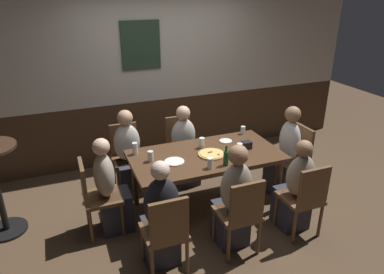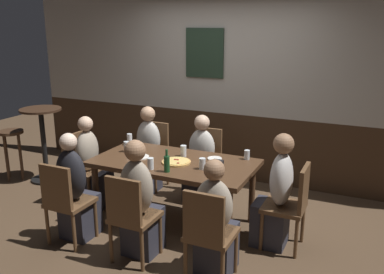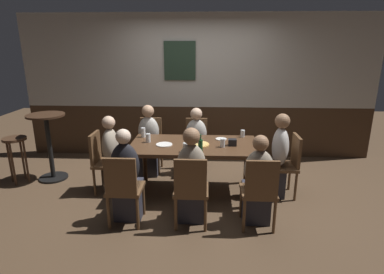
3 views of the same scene
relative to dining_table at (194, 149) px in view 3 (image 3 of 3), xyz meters
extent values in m
plane|color=#4C3826|center=(0.00, 0.00, -0.66)|extent=(12.00, 12.00, 0.00)
cube|color=#3D2819|center=(0.00, 1.65, -0.19)|extent=(6.40, 0.10, 0.95)
cube|color=#B7B2A8|center=(0.00, 1.65, 1.11)|extent=(6.40, 0.10, 1.65)
cube|color=#233828|center=(-0.32, 1.58, 1.12)|extent=(0.56, 0.03, 0.68)
cube|color=#472D1C|center=(0.00, 0.00, 0.05)|extent=(1.76, 0.92, 0.05)
cylinder|color=#472D1C|center=(-0.78, -0.38, -0.32)|extent=(0.07, 0.07, 0.69)
cylinder|color=#472D1C|center=(0.78, -0.38, -0.32)|extent=(0.07, 0.07, 0.69)
cylinder|color=#472D1C|center=(-0.78, 0.38, -0.32)|extent=(0.07, 0.07, 0.69)
cylinder|color=#472D1C|center=(0.78, 0.38, -0.32)|extent=(0.07, 0.07, 0.69)
cube|color=brown|center=(-0.78, 0.80, -0.23)|extent=(0.40, 0.40, 0.04)
cube|color=brown|center=(-0.78, 0.98, 0.00)|extent=(0.36, 0.04, 0.43)
cylinder|color=brown|center=(-0.61, 0.63, -0.46)|extent=(0.04, 0.04, 0.41)
cylinder|color=brown|center=(-0.95, 0.63, -0.46)|extent=(0.04, 0.04, 0.41)
cylinder|color=brown|center=(-0.61, 0.97, -0.46)|extent=(0.04, 0.04, 0.41)
cylinder|color=brown|center=(-0.95, 0.97, -0.46)|extent=(0.04, 0.04, 0.41)
cube|color=brown|center=(1.22, 0.00, -0.23)|extent=(0.40, 0.40, 0.04)
cube|color=brown|center=(1.40, 0.00, 0.00)|extent=(0.04, 0.36, 0.43)
cylinder|color=brown|center=(1.05, -0.17, -0.46)|extent=(0.04, 0.04, 0.41)
cylinder|color=brown|center=(1.05, 0.17, -0.46)|extent=(0.04, 0.04, 0.41)
cylinder|color=brown|center=(1.39, -0.17, -0.46)|extent=(0.04, 0.04, 0.41)
cylinder|color=brown|center=(1.39, 0.17, -0.46)|extent=(0.04, 0.04, 0.41)
cube|color=brown|center=(-1.22, 0.00, -0.23)|extent=(0.40, 0.40, 0.04)
cube|color=brown|center=(-1.40, 0.00, 0.00)|extent=(0.04, 0.36, 0.43)
cylinder|color=brown|center=(-1.05, 0.17, -0.46)|extent=(0.04, 0.04, 0.41)
cylinder|color=brown|center=(-1.05, -0.17, -0.46)|extent=(0.04, 0.04, 0.41)
cylinder|color=brown|center=(-1.39, 0.17, -0.46)|extent=(0.04, 0.04, 0.41)
cylinder|color=brown|center=(-1.39, -0.17, -0.46)|extent=(0.04, 0.04, 0.41)
cube|color=brown|center=(0.00, -0.80, -0.23)|extent=(0.40, 0.40, 0.04)
cube|color=brown|center=(0.00, -0.98, 0.00)|extent=(0.36, 0.04, 0.43)
cylinder|color=brown|center=(-0.17, -0.63, -0.46)|extent=(0.04, 0.04, 0.41)
cylinder|color=brown|center=(0.17, -0.63, -0.46)|extent=(0.04, 0.04, 0.41)
cylinder|color=brown|center=(-0.17, -0.97, -0.46)|extent=(0.04, 0.04, 0.41)
cylinder|color=brown|center=(0.17, -0.97, -0.46)|extent=(0.04, 0.04, 0.41)
cube|color=brown|center=(0.78, -0.80, -0.23)|extent=(0.40, 0.40, 0.04)
cube|color=brown|center=(0.78, -0.98, 0.00)|extent=(0.36, 0.04, 0.43)
cylinder|color=brown|center=(0.61, -0.63, -0.46)|extent=(0.04, 0.04, 0.41)
cylinder|color=brown|center=(0.95, -0.63, -0.46)|extent=(0.04, 0.04, 0.41)
cylinder|color=brown|center=(0.61, -0.97, -0.46)|extent=(0.04, 0.04, 0.41)
cylinder|color=brown|center=(0.95, -0.97, -0.46)|extent=(0.04, 0.04, 0.41)
cube|color=brown|center=(0.00, 0.80, -0.23)|extent=(0.40, 0.40, 0.04)
cube|color=brown|center=(0.00, 0.98, 0.00)|extent=(0.36, 0.04, 0.43)
cylinder|color=brown|center=(0.17, 0.63, -0.46)|extent=(0.04, 0.04, 0.41)
cylinder|color=brown|center=(-0.17, 0.63, -0.46)|extent=(0.04, 0.04, 0.41)
cylinder|color=brown|center=(0.17, 0.97, -0.46)|extent=(0.04, 0.04, 0.41)
cylinder|color=brown|center=(-0.17, 0.97, -0.46)|extent=(0.04, 0.04, 0.41)
cube|color=brown|center=(-0.78, -0.80, -0.23)|extent=(0.40, 0.40, 0.04)
cube|color=brown|center=(-0.78, -0.98, 0.00)|extent=(0.36, 0.04, 0.43)
cylinder|color=brown|center=(-0.95, -0.63, -0.46)|extent=(0.04, 0.04, 0.41)
cylinder|color=brown|center=(-0.61, -0.63, -0.46)|extent=(0.04, 0.04, 0.41)
cylinder|color=brown|center=(-0.95, -0.97, -0.46)|extent=(0.04, 0.04, 0.41)
cylinder|color=brown|center=(-0.61, -0.97, -0.46)|extent=(0.04, 0.04, 0.41)
cube|color=#2D2D38|center=(-0.78, 0.67, -0.44)|extent=(0.32, 0.34, 0.45)
ellipsoid|color=beige|center=(-0.78, 0.76, 0.04)|extent=(0.34, 0.22, 0.50)
sphere|color=tan|center=(-0.78, 0.76, 0.38)|extent=(0.20, 0.20, 0.20)
cube|color=#2D2D38|center=(1.09, 0.00, -0.44)|extent=(0.34, 0.32, 0.45)
ellipsoid|color=silver|center=(1.18, 0.00, 0.06)|extent=(0.22, 0.34, 0.54)
sphere|color=#936B4C|center=(1.18, 0.00, 0.42)|extent=(0.20, 0.20, 0.20)
cube|color=#2D2D38|center=(-1.09, 0.00, -0.44)|extent=(0.34, 0.32, 0.45)
ellipsoid|color=tan|center=(-1.18, 0.00, 0.04)|extent=(0.22, 0.34, 0.50)
sphere|color=#DBB293|center=(-1.18, 0.00, 0.37)|extent=(0.18, 0.18, 0.18)
cube|color=#2D2D38|center=(0.00, -0.67, -0.44)|extent=(0.32, 0.34, 0.45)
ellipsoid|color=tan|center=(0.00, -0.76, 0.06)|extent=(0.34, 0.22, 0.54)
sphere|color=#936B4C|center=(0.00, -0.76, 0.41)|extent=(0.20, 0.20, 0.20)
cube|color=#2D2D38|center=(0.78, -0.67, -0.44)|extent=(0.32, 0.34, 0.45)
ellipsoid|color=tan|center=(0.78, -0.76, 0.03)|extent=(0.34, 0.22, 0.48)
sphere|color=#936B4C|center=(0.78, -0.76, 0.35)|extent=(0.18, 0.18, 0.18)
cube|color=#2D2D38|center=(0.00, 0.67, -0.44)|extent=(0.32, 0.34, 0.45)
ellipsoid|color=beige|center=(0.00, 0.76, 0.02)|extent=(0.34, 0.22, 0.47)
sphere|color=#DBB293|center=(0.00, 0.76, 0.34)|extent=(0.19, 0.19, 0.19)
cube|color=#2D2D38|center=(-0.78, -0.67, -0.44)|extent=(0.32, 0.34, 0.45)
ellipsoid|color=black|center=(-0.78, -0.76, 0.05)|extent=(0.34, 0.22, 0.53)
sphere|color=beige|center=(-0.78, -0.76, 0.40)|extent=(0.17, 0.17, 0.17)
cylinder|color=tan|center=(0.05, -0.05, 0.09)|extent=(0.31, 0.31, 0.02)
cylinder|color=#DBB760|center=(0.05, -0.05, 0.10)|extent=(0.28, 0.28, 0.01)
cylinder|color=maroon|center=(0.11, -0.12, 0.11)|extent=(0.03, 0.03, 0.00)
cylinder|color=maroon|center=(0.06, -0.02, 0.11)|extent=(0.03, 0.03, 0.00)
cylinder|color=maroon|center=(0.03, -0.02, 0.11)|extent=(0.03, 0.03, 0.00)
cylinder|color=silver|center=(0.71, 0.38, 0.13)|extent=(0.06, 0.06, 0.11)
cylinder|color=gold|center=(0.71, 0.38, 0.11)|extent=(0.05, 0.05, 0.07)
cylinder|color=silver|center=(0.39, -0.11, 0.14)|extent=(0.07, 0.07, 0.12)
cylinder|color=#331E14|center=(0.39, -0.11, 0.11)|extent=(0.06, 0.06, 0.06)
cylinder|color=silver|center=(-0.77, 0.30, 0.15)|extent=(0.06, 0.06, 0.14)
cylinder|color=#B26623|center=(-0.77, 0.30, 0.12)|extent=(0.06, 0.06, 0.08)
cylinder|color=silver|center=(-0.10, -0.33, 0.14)|extent=(0.07, 0.07, 0.12)
cylinder|color=gold|center=(-0.10, -0.33, 0.11)|extent=(0.06, 0.06, 0.06)
cylinder|color=silver|center=(-0.65, 0.06, 0.14)|extent=(0.06, 0.06, 0.12)
cylinder|color=#B26623|center=(-0.65, 0.06, 0.11)|extent=(0.06, 0.06, 0.07)
cylinder|color=silver|center=(0.03, 0.18, 0.14)|extent=(0.07, 0.07, 0.13)
cylinder|color=silver|center=(0.03, 0.18, 0.11)|extent=(0.06, 0.06, 0.06)
cylinder|color=#194723|center=(0.09, -0.34, 0.16)|extent=(0.06, 0.06, 0.17)
cylinder|color=#194723|center=(0.09, -0.34, 0.28)|extent=(0.03, 0.03, 0.07)
cylinder|color=white|center=(-0.41, -0.06, 0.08)|extent=(0.22, 0.22, 0.01)
cylinder|color=white|center=(0.38, 0.24, 0.08)|extent=(0.16, 0.16, 0.01)
cube|color=black|center=(0.52, -0.04, 0.12)|extent=(0.11, 0.09, 0.09)
cylinder|color=black|center=(-2.27, 0.40, -0.65)|extent=(0.44, 0.44, 0.03)
cylinder|color=black|center=(-2.27, 0.40, -0.14)|extent=(0.07, 0.07, 0.99)
cylinder|color=#382316|center=(-2.27, 0.40, 0.37)|extent=(0.56, 0.56, 0.03)
cylinder|color=#422B1C|center=(-2.72, 0.25, 0.04)|extent=(0.34, 0.34, 0.04)
cylinder|color=#422B1C|center=(-2.59, 0.25, -0.32)|extent=(0.03, 0.03, 0.68)
cylinder|color=#422B1C|center=(-2.72, 0.38, -0.32)|extent=(0.03, 0.03, 0.68)
cylinder|color=#422B1C|center=(-2.85, 0.25, -0.32)|extent=(0.03, 0.03, 0.68)
cylinder|color=#422B1C|center=(-2.72, 0.12, -0.32)|extent=(0.03, 0.03, 0.68)
camera|label=1|loc=(-1.53, -3.44, 1.91)|focal=33.29mm
camera|label=2|loc=(1.98, -3.80, 1.54)|focal=38.74mm
camera|label=3|loc=(0.17, -4.14, 1.41)|focal=29.43mm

